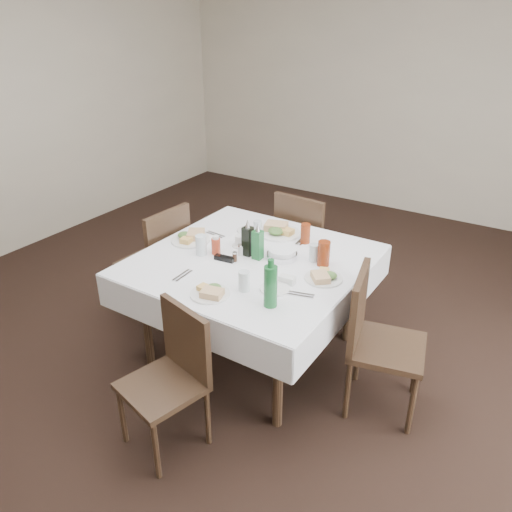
# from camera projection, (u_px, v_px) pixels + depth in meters

# --- Properties ---
(ground_plane) EXTENTS (7.00, 7.00, 0.00)m
(ground_plane) POSITION_uv_depth(u_px,v_px,m) (245.00, 360.00, 3.56)
(ground_plane) COLOR black
(room_shell) EXTENTS (6.04, 7.04, 2.80)m
(room_shell) POSITION_uv_depth(u_px,v_px,m) (242.00, 116.00, 2.80)
(room_shell) COLOR #BDB29C
(room_shell) RESTS_ON ground
(dining_table) EXTENTS (1.44, 1.44, 0.76)m
(dining_table) POSITION_uv_depth(u_px,v_px,m) (252.00, 269.00, 3.34)
(dining_table) COLOR black
(dining_table) RESTS_ON ground
(chair_north) EXTENTS (0.48, 0.48, 0.94)m
(chair_north) POSITION_uv_depth(u_px,v_px,m) (304.00, 240.00, 4.12)
(chair_north) COLOR black
(chair_north) RESTS_ON ground
(chair_south) EXTENTS (0.48, 0.48, 0.84)m
(chair_south) POSITION_uv_depth(u_px,v_px,m) (173.00, 370.00, 2.73)
(chair_south) COLOR black
(chair_south) RESTS_ON ground
(chair_east) EXTENTS (0.51, 0.51, 0.91)m
(chair_east) POSITION_uv_depth(u_px,v_px,m) (374.00, 334.00, 2.96)
(chair_east) COLOR black
(chair_east) RESTS_ON ground
(chair_west) EXTENTS (0.47, 0.47, 0.93)m
(chair_west) POSITION_uv_depth(u_px,v_px,m) (160.00, 256.00, 3.85)
(chair_west) COLOR black
(chair_west) RESTS_ON ground
(meal_north) EXTENTS (0.31, 0.31, 0.07)m
(meal_north) POSITION_uv_depth(u_px,v_px,m) (278.00, 231.00, 3.66)
(meal_north) COLOR white
(meal_north) RESTS_ON dining_table
(meal_south) EXTENTS (0.23, 0.23, 0.05)m
(meal_south) POSITION_uv_depth(u_px,v_px,m) (211.00, 292.00, 2.89)
(meal_south) COLOR white
(meal_south) RESTS_ON dining_table
(meal_east) EXTENTS (0.24, 0.24, 0.05)m
(meal_east) POSITION_uv_depth(u_px,v_px,m) (324.00, 277.00, 3.05)
(meal_east) COLOR white
(meal_east) RESTS_ON dining_table
(meal_west) EXTENTS (0.28, 0.28, 0.06)m
(meal_west) POSITION_uv_depth(u_px,v_px,m) (191.00, 237.00, 3.56)
(meal_west) COLOR white
(meal_west) RESTS_ON dining_table
(side_plate_a) EXTENTS (0.16, 0.16, 0.01)m
(side_plate_a) POSITION_uv_depth(u_px,v_px,m) (247.00, 230.00, 3.71)
(side_plate_a) COLOR white
(side_plate_a) RESTS_ON dining_table
(side_plate_b) EXTENTS (0.18, 0.18, 0.01)m
(side_plate_b) POSITION_uv_depth(u_px,v_px,m) (275.00, 289.00, 2.95)
(side_plate_b) COLOR white
(side_plate_b) RESTS_ON dining_table
(water_n) EXTENTS (0.06, 0.06, 0.12)m
(water_n) POSITION_uv_depth(u_px,v_px,m) (258.00, 228.00, 3.62)
(water_n) COLOR silver
(water_n) RESTS_ON dining_table
(water_s) EXTENTS (0.07, 0.07, 0.12)m
(water_s) POSITION_uv_depth(u_px,v_px,m) (244.00, 281.00, 2.92)
(water_s) COLOR silver
(water_s) RESTS_ON dining_table
(water_e) EXTENTS (0.06, 0.06, 0.12)m
(water_e) POSITION_uv_depth(u_px,v_px,m) (314.00, 253.00, 3.26)
(water_e) COLOR silver
(water_e) RESTS_ON dining_table
(water_w) EXTENTS (0.07, 0.07, 0.14)m
(water_w) POSITION_uv_depth(u_px,v_px,m) (201.00, 245.00, 3.34)
(water_w) COLOR silver
(water_w) RESTS_ON dining_table
(iced_tea_a) EXTENTS (0.07, 0.07, 0.14)m
(iced_tea_a) POSITION_uv_depth(u_px,v_px,m) (305.00, 233.00, 3.50)
(iced_tea_a) COLOR maroon
(iced_tea_a) RESTS_ON dining_table
(iced_tea_b) EXTENTS (0.08, 0.08, 0.17)m
(iced_tea_b) POSITION_uv_depth(u_px,v_px,m) (324.00, 253.00, 3.19)
(iced_tea_b) COLOR maroon
(iced_tea_b) RESTS_ON dining_table
(bread_basket) EXTENTS (0.20, 0.20, 0.07)m
(bread_basket) POSITION_uv_depth(u_px,v_px,m) (282.00, 254.00, 3.30)
(bread_basket) COLOR silver
(bread_basket) RESTS_ON dining_table
(oil_cruet_dark) EXTENTS (0.06, 0.06, 0.26)m
(oil_cruet_dark) POSITION_uv_depth(u_px,v_px,m) (248.00, 240.00, 3.31)
(oil_cruet_dark) COLOR black
(oil_cruet_dark) RESTS_ON dining_table
(oil_cruet_green) EXTENTS (0.06, 0.06, 0.25)m
(oil_cruet_green) POSITION_uv_depth(u_px,v_px,m) (258.00, 244.00, 3.27)
(oil_cruet_green) COLOR #1C632E
(oil_cruet_green) RESTS_ON dining_table
(ketchup_bottle) EXTENTS (0.06, 0.06, 0.13)m
(ketchup_bottle) POSITION_uv_depth(u_px,v_px,m) (216.00, 245.00, 3.35)
(ketchup_bottle) COLOR #B63A20
(ketchup_bottle) RESTS_ON dining_table
(salt_shaker) EXTENTS (0.04, 0.04, 0.08)m
(salt_shaker) POSITION_uv_depth(u_px,v_px,m) (240.00, 250.00, 3.34)
(salt_shaker) COLOR white
(salt_shaker) RESTS_ON dining_table
(pepper_shaker) EXTENTS (0.03, 0.03, 0.07)m
(pepper_shaker) POSITION_uv_depth(u_px,v_px,m) (235.00, 257.00, 3.26)
(pepper_shaker) COLOR #3B2417
(pepper_shaker) RESTS_ON dining_table
(coffee_mug) EXTENTS (0.11, 0.11, 0.08)m
(coffee_mug) POSITION_uv_depth(u_px,v_px,m) (240.00, 241.00, 3.47)
(coffee_mug) COLOR white
(coffee_mug) RESTS_ON dining_table
(sunglasses) EXTENTS (0.14, 0.06, 0.03)m
(sunglasses) POSITION_uv_depth(u_px,v_px,m) (225.00, 258.00, 3.28)
(sunglasses) COLOR black
(sunglasses) RESTS_ON dining_table
(green_bottle) EXTENTS (0.08, 0.08, 0.29)m
(green_bottle) POSITION_uv_depth(u_px,v_px,m) (271.00, 286.00, 2.74)
(green_bottle) COLOR #1C632E
(green_bottle) RESTS_ON dining_table
(sugar_caddy) EXTENTS (0.10, 0.06, 0.05)m
(sugar_caddy) POSITION_uv_depth(u_px,v_px,m) (287.00, 279.00, 3.01)
(sugar_caddy) COLOR white
(sugar_caddy) RESTS_ON dining_table
(cutlery_n) EXTENTS (0.07, 0.20, 0.01)m
(cutlery_n) POSITION_uv_depth(u_px,v_px,m) (303.00, 240.00, 3.56)
(cutlery_n) COLOR silver
(cutlery_n) RESTS_ON dining_table
(cutlery_s) EXTENTS (0.05, 0.17, 0.01)m
(cutlery_s) POSITION_uv_depth(u_px,v_px,m) (183.00, 276.00, 3.09)
(cutlery_s) COLOR silver
(cutlery_s) RESTS_ON dining_table
(cutlery_e) EXTENTS (0.18, 0.09, 0.01)m
(cutlery_e) POSITION_uv_depth(u_px,v_px,m) (299.00, 294.00, 2.89)
(cutlery_e) COLOR silver
(cutlery_e) RESTS_ON dining_table
(cutlery_w) EXTENTS (0.17, 0.06, 0.01)m
(cutlery_w) POSITION_uv_depth(u_px,v_px,m) (215.00, 235.00, 3.65)
(cutlery_w) COLOR silver
(cutlery_w) RESTS_ON dining_table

